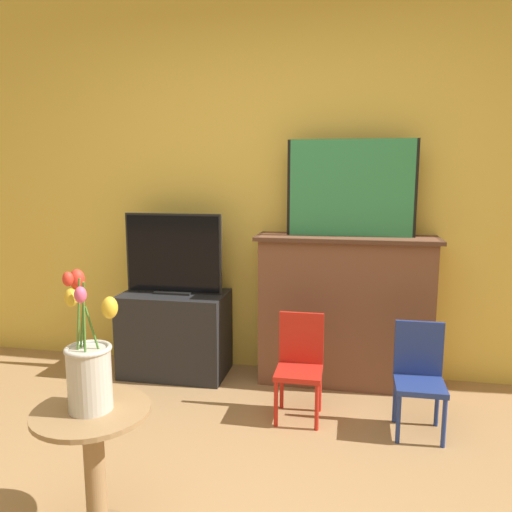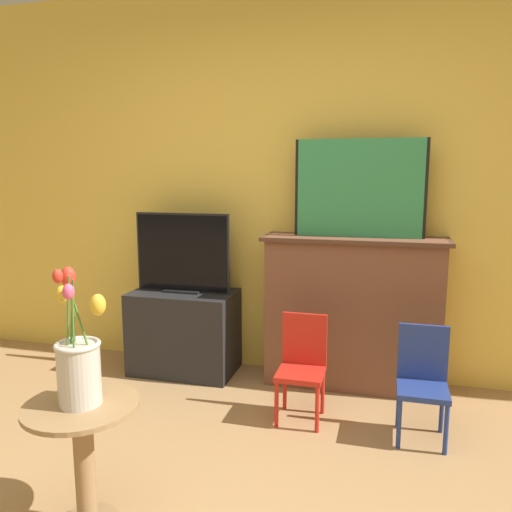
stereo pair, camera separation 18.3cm
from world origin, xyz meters
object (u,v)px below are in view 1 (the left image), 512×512
at_px(tv_monitor, 173,255).
at_px(chair_red, 300,361).
at_px(vase_tulips, 89,367).
at_px(painting, 351,188).
at_px(chair_blue, 419,373).

bearing_deg(tv_monitor, chair_red, -26.30).
bearing_deg(vase_tulips, tv_monitor, 99.17).
xyz_separation_m(tv_monitor, chair_red, (0.94, -0.47, -0.53)).
height_order(painting, vase_tulips, painting).
distance_m(tv_monitor, chair_blue, 1.77).
distance_m(chair_red, vase_tulips, 1.39).
height_order(painting, chair_red, painting).
distance_m(tv_monitor, vase_tulips, 1.65).
bearing_deg(chair_blue, vase_tulips, -140.62).
height_order(painting, chair_blue, painting).
bearing_deg(tv_monitor, chair_blue, -17.81).
bearing_deg(chair_red, chair_blue, -4.39).
relative_size(tv_monitor, vase_tulips, 1.28).
xyz_separation_m(chair_blue, vase_tulips, (-1.35, -1.11, 0.37)).
height_order(tv_monitor, chair_red, tv_monitor).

